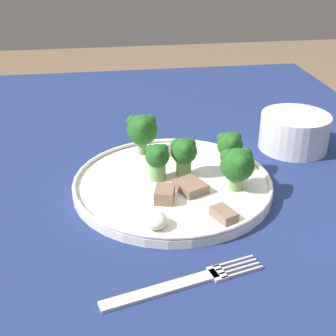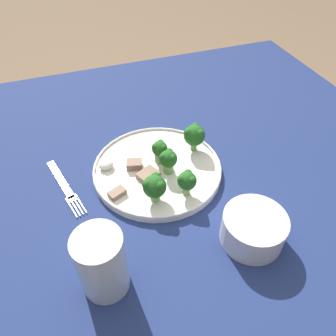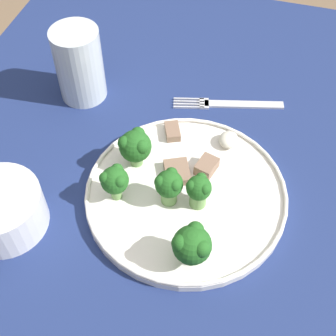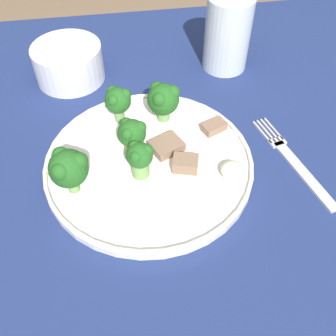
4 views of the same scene
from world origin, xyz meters
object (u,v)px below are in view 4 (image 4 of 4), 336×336
dinner_plate (149,163)px  fork (294,162)px  cream_bowl (69,64)px  drinking_glass (227,37)px

dinner_plate → fork: 0.21m
dinner_plate → fork: dinner_plate is taller
cream_bowl → fork: bearing=-38.5°
dinner_plate → drinking_glass: size_ratio=2.28×
cream_bowl → drinking_glass: 0.27m
dinner_plate → fork: (0.20, -0.02, -0.01)m
dinner_plate → drinking_glass: drinking_glass is taller
dinner_plate → drinking_glass: 0.28m
fork → drinking_glass: drinking_glass is taller
dinner_plate → fork: bearing=-6.0°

